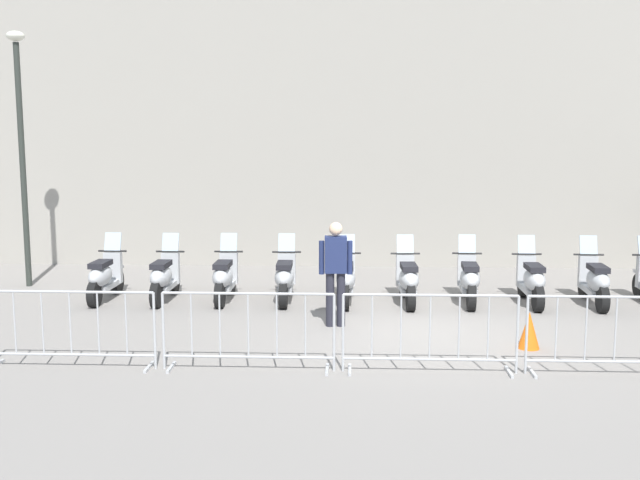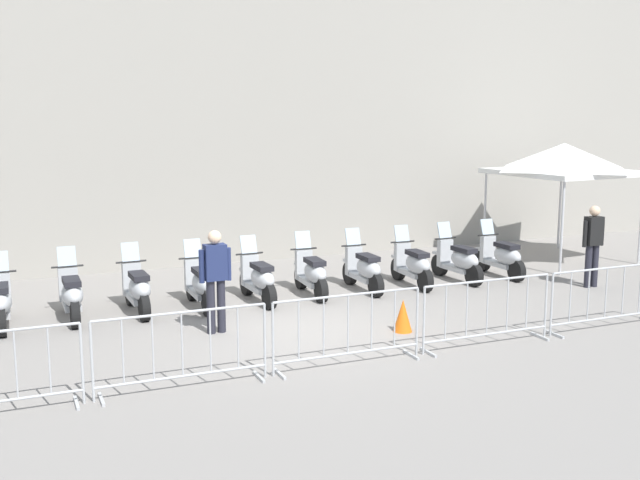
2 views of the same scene
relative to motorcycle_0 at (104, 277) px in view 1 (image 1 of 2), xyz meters
name	(u,v)px [view 1 (image 1 of 2)]	position (x,y,z in m)	size (l,w,h in m)	color
ground_plane	(417,334)	(5.53, -2.61, -0.45)	(120.00, 120.00, 0.00)	gray
motorcycle_0	(104,277)	(0.00, 0.00, 0.00)	(0.58, 1.73, 1.24)	black
motorcycle_1	(164,278)	(1.14, -0.11, 0.00)	(0.57, 1.73, 1.24)	black
motorcycle_2	(225,278)	(2.29, -0.16, 0.00)	(0.56, 1.73, 1.24)	black
motorcycle_3	(285,278)	(3.44, -0.26, 0.00)	(0.56, 1.73, 1.24)	black
motorcycle_4	(346,280)	(4.57, -0.45, 0.00)	(0.56, 1.73, 1.24)	black
motorcycle_5	(408,280)	(5.72, -0.55, 0.00)	(0.56, 1.73, 1.24)	black
motorcycle_6	(469,280)	(6.86, -0.57, 0.00)	(0.62, 1.72, 1.24)	black
motorcycle_7	(532,281)	(8.00, -0.70, 0.00)	(0.57, 1.73, 1.24)	black
motorcycle_8	(595,282)	(9.14, -0.82, 0.00)	(0.61, 1.72, 1.24)	black
barrier_segment_0	(71,330)	(0.55, -4.13, 0.07)	(2.32, 0.62, 1.07)	#B2B5B7
barrier_segment_1	(248,332)	(2.96, -4.34, 0.07)	(2.32, 0.62, 1.07)	#B2B5B7
barrier_segment_2	(430,334)	(5.37, -4.55, 0.07)	(2.32, 0.62, 1.07)	#B2B5B7
barrier_segment_3	(615,336)	(7.77, -4.75, 0.07)	(2.32, 0.62, 1.07)	#B2B5B7
street_lamp	(21,133)	(-1.93, 1.49, 2.73)	(0.36, 0.36, 5.20)	#2D332D
officer_mid_plaza	(336,268)	(4.27, -2.08, 0.53)	(0.55, 0.23, 1.73)	#23232D
traffic_cone	(529,330)	(7.05, -3.49, -0.18)	(0.32, 0.32, 0.55)	orange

